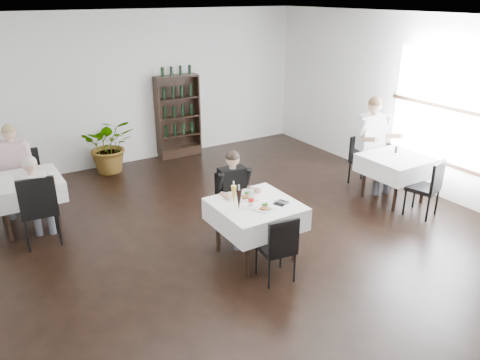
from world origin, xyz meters
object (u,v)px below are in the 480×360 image
potted_tree (110,145)px  diner_main (235,190)px  main_table (255,214)px  wine_shelf (178,117)px

potted_tree → diner_main: bearing=-79.8°
main_table → potted_tree: bearing=99.0°
wine_shelf → diner_main: (-0.90, -3.80, -0.08)m
wine_shelf → potted_tree: bearing=-172.9°
potted_tree → diner_main: (0.65, -3.61, 0.23)m
wine_shelf → main_table: (-0.90, -4.31, -0.23)m
wine_shelf → potted_tree: size_ratio=1.61×
wine_shelf → main_table: size_ratio=1.70×
main_table → potted_tree: 4.17m
diner_main → wine_shelf: bearing=76.6°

